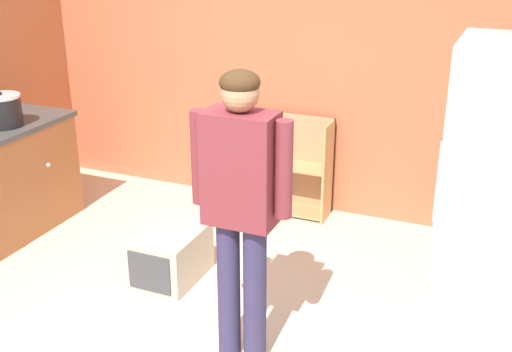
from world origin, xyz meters
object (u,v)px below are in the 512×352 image
Objects in this scene: standing_person at (241,196)px; bookshelf at (279,170)px; refrigerator at (505,195)px; crock_pot at (2,111)px; pet_carrier at (170,255)px.

bookshelf is at bearing 105.21° from standing_person.
crock_pot is (-3.62, -0.10, 0.13)m from refrigerator.
standing_person reaches higher than bookshelf.
standing_person is at bearing -145.88° from refrigerator.
standing_person is 1.33m from pet_carrier.
bookshelf is 0.50× the size of standing_person.
pet_carrier is (-0.28, -1.40, -0.18)m from bookshelf.
standing_person is 2.46m from crock_pot.
standing_person is at bearing -36.28° from pet_carrier.
refrigerator is at bearing 7.08° from pet_carrier.
bookshelf is 1.54× the size of pet_carrier.
crock_pot is (-2.34, 0.77, 0.01)m from standing_person.
pet_carrier is 1.90× the size of crock_pot.
bookshelf is at bearing 34.66° from crock_pot.
refrigerator is 1.05× the size of standing_person.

